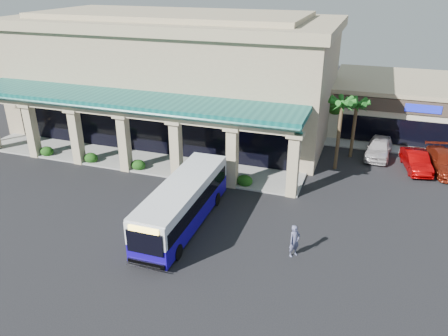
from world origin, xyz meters
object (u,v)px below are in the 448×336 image
at_px(pedestrian, 294,241).
at_px(car_white, 416,161).
at_px(car_red, 445,162).
at_px(car_silver, 379,148).
at_px(transit_bus, 183,204).

distance_m(pedestrian, car_white, 16.53).
bearing_deg(car_red, pedestrian, -132.95).
bearing_deg(car_white, car_silver, 136.92).
xyz_separation_m(car_silver, car_white, (2.91, -1.85, -0.07)).
height_order(car_silver, car_red, car_silver).
relative_size(transit_bus, car_red, 1.92).
bearing_deg(pedestrian, transit_bus, 119.89).
xyz_separation_m(pedestrian, car_silver, (4.24, 16.75, -0.13)).
height_order(car_white, car_red, car_red).
bearing_deg(car_red, car_white, 179.90).
bearing_deg(pedestrian, car_silver, 23.60).
bearing_deg(car_silver, car_red, -9.95).
distance_m(car_silver, car_white, 3.45).
distance_m(transit_bus, car_white, 20.01).
height_order(transit_bus, car_white, transit_bus).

